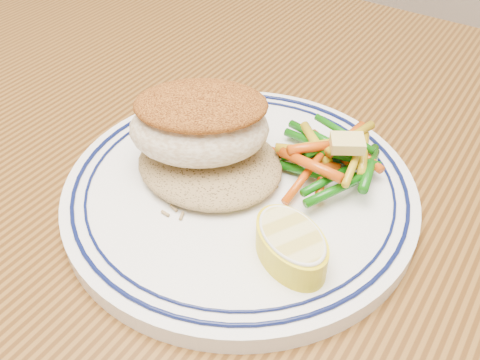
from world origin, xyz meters
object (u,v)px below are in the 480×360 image
(vegetable_pile, at_px, (331,156))
(lemon_wedge, at_px, (291,244))
(dining_table, at_px, (242,323))
(plate, at_px, (240,190))
(rice_pilaf, at_px, (210,160))
(fish_fillet, at_px, (200,123))

(vegetable_pile, xyz_separation_m, lemon_wedge, (0.02, -0.10, -0.00))
(dining_table, relative_size, plate, 5.57)
(rice_pilaf, xyz_separation_m, fish_fillet, (-0.01, 0.00, 0.03))
(rice_pilaf, relative_size, fish_fillet, 0.90)
(plate, relative_size, lemon_wedge, 3.50)
(dining_table, bearing_deg, vegetable_pile, 77.53)
(vegetable_pile, distance_m, lemon_wedge, 0.10)
(dining_table, relative_size, fish_fillet, 11.59)
(plate, height_order, vegetable_pile, vegetable_pile)
(fish_fillet, xyz_separation_m, vegetable_pile, (0.09, 0.05, -0.03))
(rice_pilaf, bearing_deg, fish_fillet, 172.37)
(lemon_wedge, bearing_deg, dining_table, 175.01)
(dining_table, distance_m, plate, 0.12)
(fish_fillet, bearing_deg, dining_table, -32.22)
(rice_pilaf, height_order, vegetable_pile, vegetable_pile)
(dining_table, xyz_separation_m, plate, (-0.03, 0.04, 0.11))
(dining_table, distance_m, lemon_wedge, 0.13)
(plate, height_order, rice_pilaf, rice_pilaf)
(plate, bearing_deg, fish_fillet, 177.40)
(plate, distance_m, lemon_wedge, 0.08)
(plate, bearing_deg, lemon_wedge, -32.38)
(dining_table, relative_size, lemon_wedge, 19.49)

